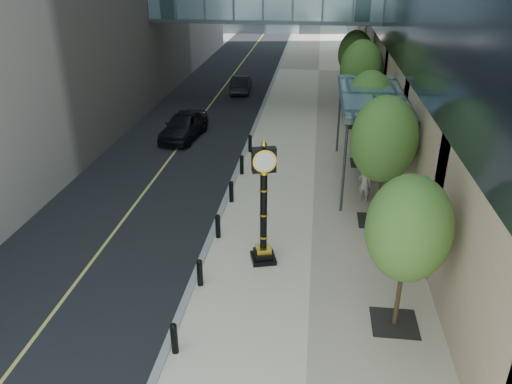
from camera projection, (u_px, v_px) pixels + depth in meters
road at (238, 68)px, 49.54m from camera, size 8.00×180.00×0.02m
sidewalk at (319, 70)px, 48.65m from camera, size 8.00×180.00×0.06m
curb at (278, 69)px, 49.09m from camera, size 0.25×180.00×0.07m
entrance_canopy at (372, 97)px, 23.29m from camera, size 3.00×8.00×4.38m
bollard_row at (225, 209)px, 21.07m from camera, size 0.20×16.20×0.90m
street_trees at (369, 96)px, 25.84m from camera, size 2.68×28.46×5.51m
street_clock at (264, 212)px, 17.47m from camera, size 1.06×1.06×4.59m
pedestrian at (364, 184)px, 22.44m from camera, size 0.67×0.53×1.62m
car_near at (184, 125)px, 30.36m from camera, size 2.45×4.91×1.61m
car_far at (241, 84)px, 40.69m from camera, size 1.66×4.23×1.37m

